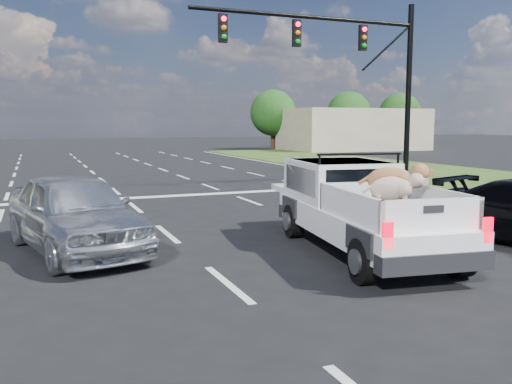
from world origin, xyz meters
The scene contains 9 objects.
ground centered at (0.00, 0.00, 0.00)m, with size 160.00×160.00×0.00m, color black.
road_markings centered at (0.00, 6.56, 0.01)m, with size 17.75×60.00×0.01m.
traffic_signal centered at (7.20, 10.50, 4.73)m, with size 9.11×0.31×7.00m.
building_right centered at (22.00, 34.00, 1.80)m, with size 12.00×7.00×3.60m, color #BAAF8E.
tree_far_d centered at (16.00, 38.00, 3.29)m, with size 4.20×4.20×5.40m.
tree_far_e centered at (24.00, 38.00, 3.29)m, with size 4.20×4.20×5.40m.
tree_far_f centered at (30.00, 38.00, 3.29)m, with size 4.20×4.20×5.40m.
pickup_truck centered at (1.23, 1.05, 0.87)m, with size 2.47×5.17×1.86m.
silver_sedan centered at (-3.71, 3.07, 0.75)m, with size 1.76×4.39×1.49m, color silver.
Camera 1 is at (-4.36, -7.47, 2.42)m, focal length 38.00 mm.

